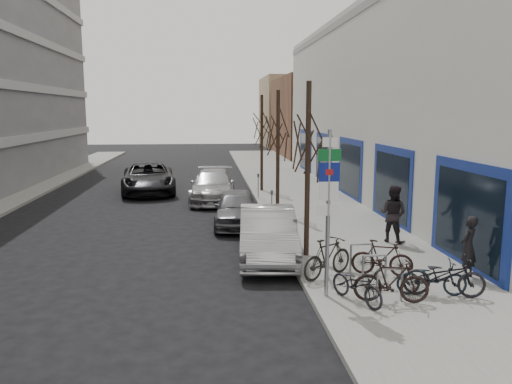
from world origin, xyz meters
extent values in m
plane|color=black|center=(0.00, 0.00, 0.00)|extent=(120.00, 120.00, 0.00)
cube|color=slate|center=(4.50, 10.00, 0.07)|extent=(5.00, 70.00, 0.15)
cube|color=brown|center=(13.00, 40.00, 4.00)|extent=(12.00, 14.00, 8.00)
cube|color=#937A5B|center=(13.50, 55.00, 4.50)|extent=(13.00, 12.00, 9.00)
cylinder|color=gray|center=(2.40, 0.00, 2.10)|extent=(0.10, 0.10, 4.20)
cube|color=white|center=(2.40, -0.03, 3.90)|extent=(0.35, 0.03, 0.22)
cube|color=#0C5926|center=(2.40, -0.03, 3.60)|extent=(0.55, 0.03, 0.28)
cube|color=navy|center=(2.40, -0.03, 3.20)|extent=(0.50, 0.03, 0.45)
cube|color=maroon|center=(2.40, -0.04, 3.20)|extent=(0.18, 0.02, 0.14)
cube|color=white|center=(2.40, -0.03, 2.75)|extent=(0.45, 0.03, 0.45)
cube|color=white|center=(2.40, -0.03, 2.30)|extent=(0.55, 0.03, 0.28)
cylinder|color=gray|center=(3.50, -0.50, 0.55)|extent=(0.06, 0.06, 0.80)
cylinder|color=gray|center=(4.10, -0.50, 0.55)|extent=(0.06, 0.06, 0.80)
cylinder|color=gray|center=(3.80, -0.50, 0.95)|extent=(0.60, 0.06, 0.06)
cylinder|color=gray|center=(3.50, 0.60, 0.55)|extent=(0.06, 0.06, 0.80)
cylinder|color=gray|center=(4.10, 0.60, 0.55)|extent=(0.06, 0.06, 0.80)
cylinder|color=gray|center=(3.80, 0.60, 0.95)|extent=(0.60, 0.06, 0.06)
cylinder|color=gray|center=(3.50, 1.70, 0.55)|extent=(0.06, 0.06, 0.80)
cylinder|color=gray|center=(4.10, 1.70, 0.55)|extent=(0.06, 0.06, 0.80)
cylinder|color=gray|center=(3.80, 1.70, 0.95)|extent=(0.60, 0.06, 0.06)
cylinder|color=black|center=(2.60, 3.50, 2.75)|extent=(0.16, 0.16, 5.50)
cylinder|color=black|center=(2.60, 10.00, 2.75)|extent=(0.16, 0.16, 5.50)
cylinder|color=black|center=(2.60, 16.50, 2.75)|extent=(0.16, 0.16, 5.50)
cylinder|color=gray|center=(2.15, 3.00, 0.70)|extent=(0.05, 0.05, 1.10)
cube|color=#3F3F44|center=(2.15, 3.00, 1.33)|extent=(0.10, 0.08, 0.18)
cylinder|color=gray|center=(2.15, 8.50, 0.70)|extent=(0.05, 0.05, 1.10)
cube|color=#3F3F44|center=(2.15, 8.50, 1.33)|extent=(0.10, 0.08, 0.18)
cylinder|color=gray|center=(2.15, 14.00, 0.70)|extent=(0.05, 0.05, 1.10)
cube|color=#3F3F44|center=(2.15, 14.00, 1.33)|extent=(0.10, 0.08, 0.18)
imported|color=black|center=(3.02, -0.49, 0.66)|extent=(1.19, 1.70, 1.01)
imported|color=black|center=(3.81, -0.57, 0.69)|extent=(1.84, 0.87, 1.08)
imported|color=black|center=(4.97, -0.20, 0.67)|extent=(1.75, 0.80, 1.03)
imported|color=black|center=(2.75, 1.35, 0.71)|extent=(1.83, 1.49, 1.12)
imported|color=black|center=(5.23, -0.31, 0.74)|extent=(2.03, 1.06, 1.19)
imported|color=black|center=(4.27, 1.34, 0.66)|extent=(1.75, 1.04, 1.02)
imported|color=#AEAFB4|center=(1.40, 3.71, 0.80)|extent=(2.08, 5.00, 1.61)
imported|color=#545459|center=(0.71, 8.41, 0.73)|extent=(2.05, 4.40, 1.46)
imported|color=#9A9A9F|center=(-0.18, 14.13, 0.80)|extent=(2.55, 5.61, 1.59)
imported|color=black|center=(-3.81, 17.15, 0.86)|extent=(3.54, 6.46, 1.71)
imported|color=black|center=(6.49, 0.94, 1.01)|extent=(0.74, 0.72, 1.71)
imported|color=black|center=(5.86, 4.78, 1.15)|extent=(0.88, 0.87, 2.00)
camera|label=1|loc=(-0.43, -11.41, 4.62)|focal=35.00mm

